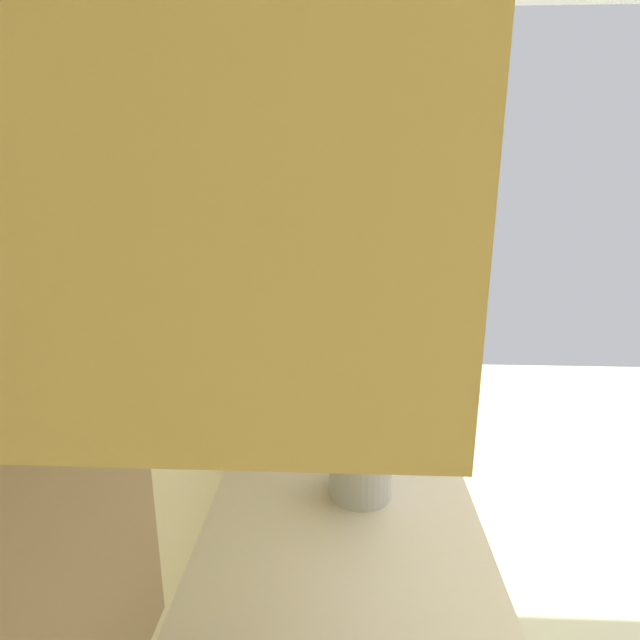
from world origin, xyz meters
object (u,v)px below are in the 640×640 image
oven_range (343,377)px  bowl (354,344)px  microwave (337,346)px  kettle (361,461)px

oven_range → bowl: 0.91m
microwave → bowl: microwave is taller
oven_range → microwave: 1.35m
microwave → bowl: (0.43, -0.07, -0.14)m
oven_range → kettle: (-1.82, -0.05, 0.53)m
bowl → kettle: size_ratio=0.94×
oven_range → microwave: (-1.21, 0.02, 0.60)m
kettle → oven_range: bearing=1.5°
oven_range → microwave: microwave is taller
oven_range → microwave: bearing=179.0°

